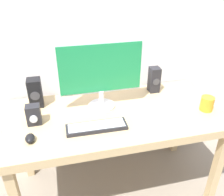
% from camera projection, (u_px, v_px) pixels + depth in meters
% --- Properties ---
extents(ground_plane, '(6.00, 6.00, 0.00)m').
position_uv_depth(ground_plane, '(115.00, 186.00, 2.06)').
color(ground_plane, gray).
extents(desk, '(1.48, 0.72, 0.73)m').
position_uv_depth(desk, '(115.00, 121.00, 1.74)').
color(desk, tan).
rests_on(desk, ground_plane).
extents(monitor, '(0.58, 0.19, 0.48)m').
position_uv_depth(monitor, '(101.00, 72.00, 1.65)').
color(monitor, silver).
rests_on(monitor, desk).
extents(keyboard_primary, '(0.38, 0.12, 0.03)m').
position_uv_depth(keyboard_primary, '(97.00, 127.00, 1.53)').
color(keyboard_primary, '#232328').
rests_on(keyboard_primary, desk).
extents(mouse, '(0.06, 0.08, 0.04)m').
position_uv_depth(mouse, '(30.00, 138.00, 1.42)').
color(mouse, black).
rests_on(mouse, desk).
extents(speaker_right, '(0.08, 0.09, 0.20)m').
position_uv_depth(speaker_right, '(154.00, 80.00, 1.93)').
color(speaker_right, '#232328').
rests_on(speaker_right, desk).
extents(speaker_left, '(0.09, 0.10, 0.21)m').
position_uv_depth(speaker_left, '(35.00, 93.00, 1.73)').
color(speaker_left, black).
rests_on(speaker_left, desk).
extents(audio_controller, '(0.09, 0.08, 0.13)m').
position_uv_depth(audio_controller, '(34.00, 115.00, 1.56)').
color(audio_controller, '#232328').
rests_on(audio_controller, desk).
extents(coffee_mug, '(0.09, 0.09, 0.10)m').
position_uv_depth(coffee_mug, '(207.00, 104.00, 1.71)').
color(coffee_mug, orange).
rests_on(coffee_mug, desk).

